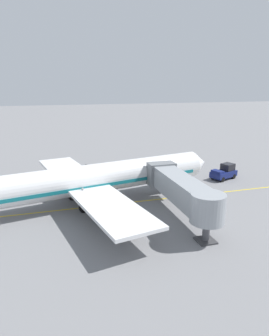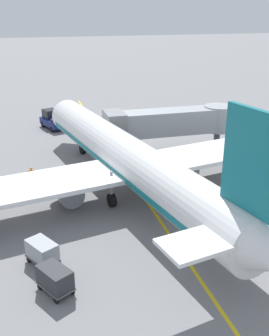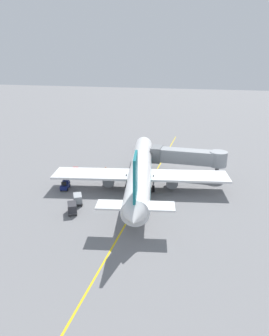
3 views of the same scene
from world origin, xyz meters
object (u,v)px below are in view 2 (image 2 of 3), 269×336
(baggage_cart_front, at_px, (42,251))
(parked_airliner, at_px, (128,159))
(jet_bridge, at_px, (171,122))
(baggage_cart_second_in_train, at_px, (55,278))
(ground_crew_wing_walker, at_px, (32,175))
(pushback_tractor, at_px, (53,120))

(baggage_cart_front, bearing_deg, parked_airliner, 48.36)
(parked_airliner, bearing_deg, jet_bridge, 51.93)
(jet_bridge, xyz_separation_m, baggage_cart_front, (-15.15, -18.15, -2.51))
(baggage_cart_second_in_train, bearing_deg, ground_crew_wing_walker, 92.53)
(pushback_tractor, bearing_deg, jet_bridge, -48.06)
(pushback_tractor, relative_size, baggage_cart_front, 1.71)
(jet_bridge, distance_m, ground_crew_wing_walker, 16.38)
(jet_bridge, height_order, pushback_tractor, jet_bridge)
(baggage_cart_second_in_train, relative_size, ground_crew_wing_walker, 1.69)
(ground_crew_wing_walker, bearing_deg, baggage_cart_second_in_train, -87.47)
(parked_airliner, bearing_deg, baggage_cart_second_in_train, -121.80)
(pushback_tractor, bearing_deg, parked_airliner, -78.62)
(jet_bridge, bearing_deg, ground_crew_wing_walker, -161.15)
(jet_bridge, height_order, baggage_cart_second_in_train, jet_bridge)
(parked_airliner, bearing_deg, baggage_cart_front, -131.64)
(jet_bridge, bearing_deg, pushback_tractor, 131.94)
(baggage_cart_second_in_train, bearing_deg, baggage_cart_front, 100.10)
(ground_crew_wing_walker, bearing_deg, jet_bridge, 18.85)
(parked_airliner, distance_m, baggage_cart_front, 12.05)
(baggage_cart_front, relative_size, ground_crew_wing_walker, 1.69)
(parked_airliner, bearing_deg, pushback_tractor, 101.38)
(parked_airliner, distance_m, jet_bridge, 11.82)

